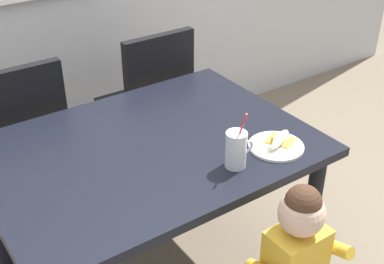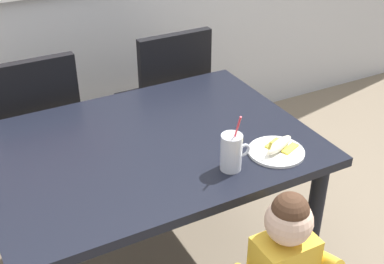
{
  "view_description": "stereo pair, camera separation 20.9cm",
  "coord_description": "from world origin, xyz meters",
  "px_view_note": "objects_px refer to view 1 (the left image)",
  "views": [
    {
      "loc": [
        -0.87,
        -1.58,
        1.88
      ],
      "look_at": [
        0.15,
        -0.1,
        0.81
      ],
      "focal_mm": 47.54,
      "sensor_mm": 36.0,
      "label": 1
    },
    {
      "loc": [
        -0.69,
        -1.68,
        1.88
      ],
      "look_at": [
        0.15,
        -0.1,
        0.81
      ],
      "focal_mm": 47.54,
      "sensor_mm": 36.0,
      "label": 2
    }
  ],
  "objects_px": {
    "dining_chair_right": "(150,98)",
    "peeled_banana": "(279,140)",
    "dining_chair_left": "(22,137)",
    "dining_table": "(150,164)",
    "snack_plate": "(276,146)",
    "toddler_standing": "(296,255)",
    "milk_cup": "(236,151)"
  },
  "relations": [
    {
      "from": "dining_chair_left",
      "to": "snack_plate",
      "type": "xyz_separation_m",
      "value": [
        0.76,
        -1.03,
        0.21
      ]
    },
    {
      "from": "dining_table",
      "to": "dining_chair_right",
      "type": "distance_m",
      "value": 0.83
    },
    {
      "from": "dining_chair_left",
      "to": "peeled_banana",
      "type": "relative_size",
      "value": 5.46
    },
    {
      "from": "dining_table",
      "to": "toddler_standing",
      "type": "xyz_separation_m",
      "value": [
        0.23,
        -0.66,
        -0.12
      ]
    },
    {
      "from": "dining_chair_left",
      "to": "peeled_banana",
      "type": "height_order",
      "value": "dining_chair_left"
    },
    {
      "from": "toddler_standing",
      "to": "snack_plate",
      "type": "xyz_separation_m",
      "value": [
        0.2,
        0.35,
        0.23
      ]
    },
    {
      "from": "toddler_standing",
      "to": "peeled_banana",
      "type": "xyz_separation_m",
      "value": [
        0.21,
        0.35,
        0.25
      ]
    },
    {
      "from": "dining_chair_right",
      "to": "toddler_standing",
      "type": "xyz_separation_m",
      "value": [
        -0.19,
        -1.37,
        -0.02
      ]
    },
    {
      "from": "dining_chair_left",
      "to": "dining_chair_right",
      "type": "height_order",
      "value": "same"
    },
    {
      "from": "dining_chair_right",
      "to": "toddler_standing",
      "type": "distance_m",
      "value": 1.39
    },
    {
      "from": "dining_chair_left",
      "to": "dining_table",
      "type": "bearing_deg",
      "value": 115.14
    },
    {
      "from": "dining_chair_left",
      "to": "toddler_standing",
      "type": "distance_m",
      "value": 1.49
    },
    {
      "from": "dining_table",
      "to": "milk_cup",
      "type": "height_order",
      "value": "milk_cup"
    },
    {
      "from": "dining_chair_left",
      "to": "dining_chair_right",
      "type": "xyz_separation_m",
      "value": [
        0.75,
        -0.0,
        0.0
      ]
    },
    {
      "from": "dining_chair_left",
      "to": "milk_cup",
      "type": "bearing_deg",
      "value": 117.37
    },
    {
      "from": "dining_chair_left",
      "to": "snack_plate",
      "type": "bearing_deg",
      "value": 126.31
    },
    {
      "from": "dining_chair_right",
      "to": "toddler_standing",
      "type": "bearing_deg",
      "value": 82.07
    },
    {
      "from": "dining_chair_right",
      "to": "snack_plate",
      "type": "xyz_separation_m",
      "value": [
        0.0,
        -1.03,
        0.21
      ]
    },
    {
      "from": "toddler_standing",
      "to": "snack_plate",
      "type": "height_order",
      "value": "toddler_standing"
    },
    {
      "from": "snack_plate",
      "to": "toddler_standing",
      "type": "bearing_deg",
      "value": -119.47
    },
    {
      "from": "dining_table",
      "to": "dining_chair_right",
      "type": "relative_size",
      "value": 1.41
    },
    {
      "from": "dining_table",
      "to": "dining_chair_right",
      "type": "xyz_separation_m",
      "value": [
        0.42,
        0.71,
        -0.11
      ]
    },
    {
      "from": "peeled_banana",
      "to": "toddler_standing",
      "type": "bearing_deg",
      "value": -121.24
    },
    {
      "from": "dining_chair_left",
      "to": "toddler_standing",
      "type": "relative_size",
      "value": 1.15
    },
    {
      "from": "milk_cup",
      "to": "toddler_standing",
      "type": "bearing_deg",
      "value": -85.76
    },
    {
      "from": "toddler_standing",
      "to": "milk_cup",
      "type": "xyz_separation_m",
      "value": [
        -0.03,
        0.34,
        0.29
      ]
    },
    {
      "from": "dining_chair_right",
      "to": "peeled_banana",
      "type": "bearing_deg",
      "value": 91.11
    },
    {
      "from": "dining_chair_left",
      "to": "snack_plate",
      "type": "height_order",
      "value": "dining_chair_left"
    },
    {
      "from": "snack_plate",
      "to": "peeled_banana",
      "type": "relative_size",
      "value": 1.31
    },
    {
      "from": "milk_cup",
      "to": "peeled_banana",
      "type": "distance_m",
      "value": 0.24
    },
    {
      "from": "dining_chair_left",
      "to": "milk_cup",
      "type": "distance_m",
      "value": 1.2
    },
    {
      "from": "dining_chair_right",
      "to": "snack_plate",
      "type": "bearing_deg",
      "value": 90.23
    }
  ]
}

